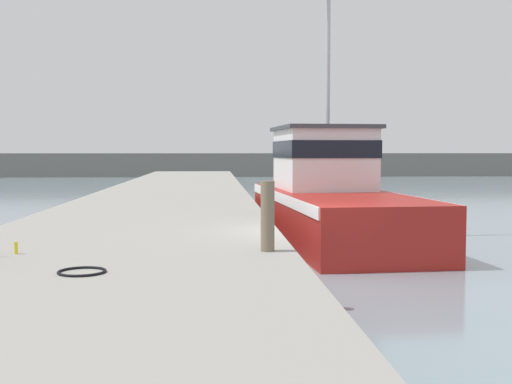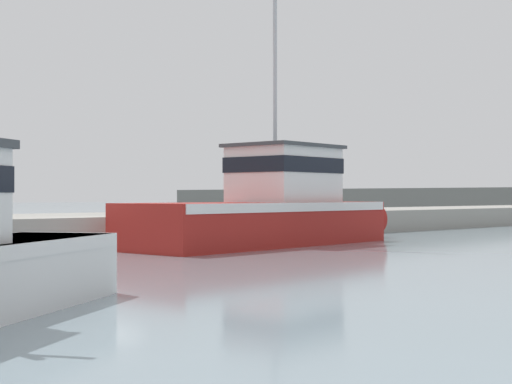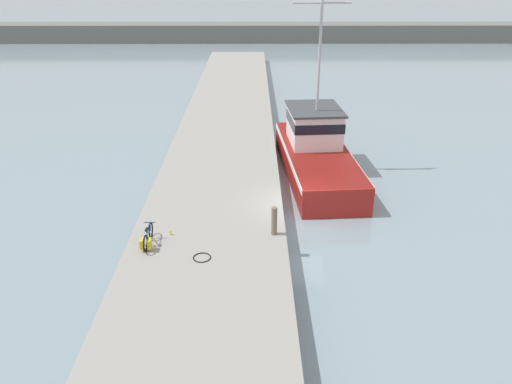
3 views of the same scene
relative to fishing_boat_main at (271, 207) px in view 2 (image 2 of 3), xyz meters
The scene contains 3 objects.
ground_plane 6.51m from the fishing_boat_main, 102.56° to the right, with size 320.00×320.00×0.00m, color gray.
dock_pier 8.17m from the fishing_boat_main, 129.95° to the right, with size 6.12×80.00×1.00m, color gray.
fishing_boat_main is the anchor object (origin of this frame).
Camera 2 is at (19.78, -13.15, 1.66)m, focal length 55.00 mm.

